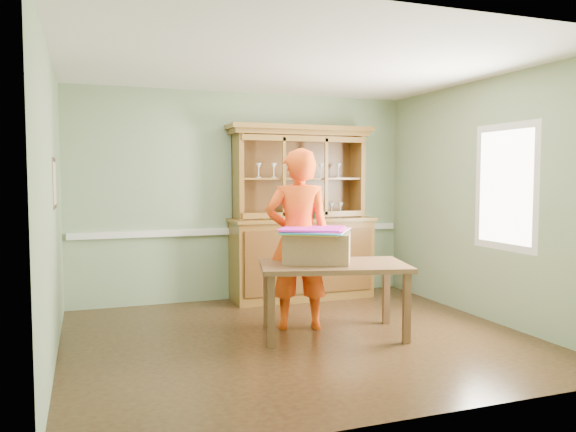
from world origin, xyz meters
name	(u,v)px	position (x,y,z in m)	size (l,w,h in m)	color
floor	(299,338)	(0.00, 0.00, 0.00)	(4.50, 4.50, 0.00)	#432D15
ceiling	(300,63)	(0.00, 0.00, 2.70)	(4.50, 4.50, 0.00)	white
wall_back	(245,196)	(0.00, 2.00, 1.35)	(4.50, 4.50, 0.00)	gray
wall_left	(51,207)	(-2.25, 0.00, 1.35)	(4.00, 4.00, 0.00)	gray
wall_right	(487,200)	(2.25, 0.00, 1.35)	(4.00, 4.00, 0.00)	gray
wall_front	(410,217)	(0.00, -2.00, 1.35)	(4.50, 4.50, 0.00)	gray
chair_rail	(246,231)	(0.00, 1.98, 0.90)	(4.41, 0.05, 0.08)	white
framed_map	(55,183)	(-2.23, 0.30, 1.55)	(0.03, 0.60, 0.46)	black
window_panel	(505,187)	(2.23, -0.30, 1.50)	(0.03, 0.96, 1.36)	white
china_hutch	(301,238)	(0.69, 1.74, 0.80)	(1.93, 0.64, 2.27)	brown
dining_table	(333,272)	(0.37, 0.01, 0.65)	(1.64, 1.21, 0.73)	brown
cardboard_box	(317,247)	(0.25, 0.13, 0.89)	(0.65, 0.52, 0.31)	#A17353
kite_stack	(316,230)	(0.21, 0.08, 1.07)	(0.84, 0.84, 0.05)	gold
person	(298,239)	(0.12, 0.36, 0.95)	(0.69, 0.46, 1.90)	#FD4D0F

